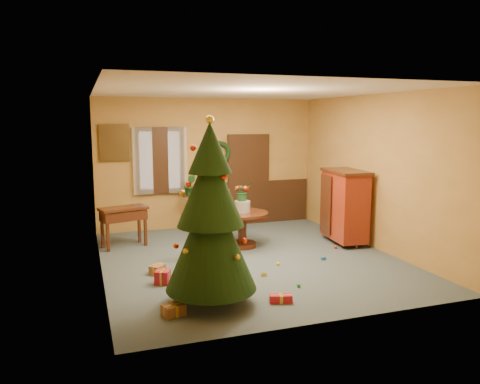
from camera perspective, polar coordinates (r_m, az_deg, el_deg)
name	(u,v)px	position (r m, az deg, el deg)	size (l,w,h in m)	color
room_envelope	(218,178)	(10.68, -2.72, 1.74)	(5.50, 5.50, 5.50)	#35454D
dining_table	(242,223)	(8.97, 0.29, -3.76)	(0.99, 0.99, 0.68)	black
urn	(242,207)	(8.91, 0.29, -1.78)	(0.30, 0.30, 0.22)	slate
centerpiece_plant	(242,191)	(8.86, 0.29, 0.11)	(0.34, 0.29, 0.37)	#1E4C23
chair_near	(208,235)	(7.96, -3.91, -5.20)	(0.49, 0.49, 0.94)	#9F6D3F
chair_far	(216,214)	(9.40, -2.92, -2.65)	(0.57, 0.57, 1.05)	#9F6D3F
guitar	(222,246)	(7.62, -2.22, -6.56)	(0.35, 0.16, 0.82)	beige
plant_stand	(190,209)	(10.23, -6.08, -2.10)	(0.31, 0.31, 0.81)	black
stand_plant	(190,185)	(10.14, -6.13, 0.85)	(0.25, 0.20, 0.45)	#19471E
christmas_tree	(211,217)	(6.07, -3.61, -3.09)	(1.20, 1.20, 2.48)	#382111
writing_desk	(124,217)	(9.23, -14.01, -2.97)	(0.96, 0.65, 0.78)	black
sideboard	(345,204)	(9.44, 12.66, -1.46)	(0.70, 1.18, 1.46)	#561509
gift_a	(174,310)	(6.09, -8.11, -14.05)	(0.31, 0.27, 0.14)	brown
gift_b	(163,277)	(7.19, -9.42, -10.20)	(0.27, 0.27, 0.21)	maroon
gift_c	(158,269)	(7.68, -10.02, -9.23)	(0.30, 0.31, 0.14)	brown
gift_d	(281,299)	(6.45, 4.99, -12.81)	(0.32, 0.20, 0.11)	maroon
toy_a	(323,259)	(8.39, 10.12, -7.99)	(0.08, 0.05, 0.05)	#2559A4
toy_b	(299,285)	(7.02, 7.18, -11.23)	(0.06, 0.06, 0.06)	#258A39
toy_c	(278,264)	(7.98, 4.65, -8.75)	(0.08, 0.05, 0.05)	gold
toy_d	(336,247)	(9.14, 11.58, -6.59)	(0.06, 0.06, 0.06)	red
toy_e	(264,275)	(7.43, 2.92, -10.06)	(0.08, 0.05, 0.05)	gold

